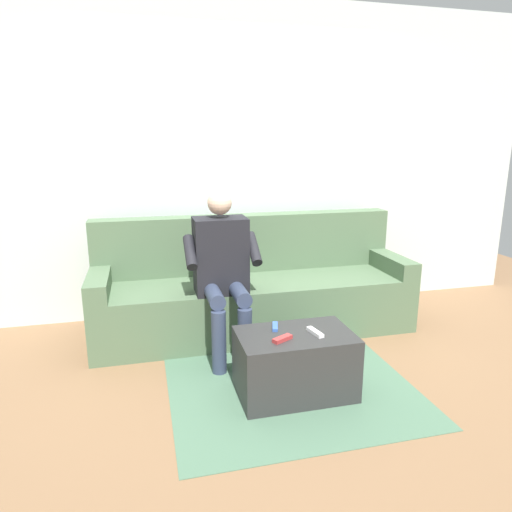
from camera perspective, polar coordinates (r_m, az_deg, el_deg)
The scene contains 9 objects.
ground_plane at distance 3.28m, azimuth 2.85°, elevation -13.80°, with size 8.00×8.00×0.00m, color #846042.
back_wall at distance 4.15m, azimuth -2.19°, elevation 11.67°, with size 5.73×0.06×2.73m, color silver.
couch at distance 3.83m, azimuth -0.39°, elevation -4.35°, with size 2.57×0.77×0.93m.
coffee_table at distance 2.91m, azimuth 4.87°, elevation -13.27°, with size 0.71×0.44×0.40m.
person_solo_seated at distance 3.30m, azimuth -4.23°, elevation -1.09°, with size 0.54×0.58×1.20m.
remote_white at distance 2.83m, azimuth 7.39°, elevation -9.41°, with size 0.15×0.04×0.02m, color white.
remote_red at distance 2.72m, azimuth 3.32°, elevation -10.28°, with size 0.13×0.04×0.02m, color #B73333.
remote_blue at distance 2.89m, azimuth 2.40°, elevation -8.81°, with size 0.13×0.03×0.02m, color #3860B7.
floor_rug at distance 3.11m, azimuth 4.00°, elevation -15.45°, with size 1.54×1.45×0.01m, color #4C7056.
Camera 1 is at (0.86, 3.37, 1.53)m, focal length 32.01 mm.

